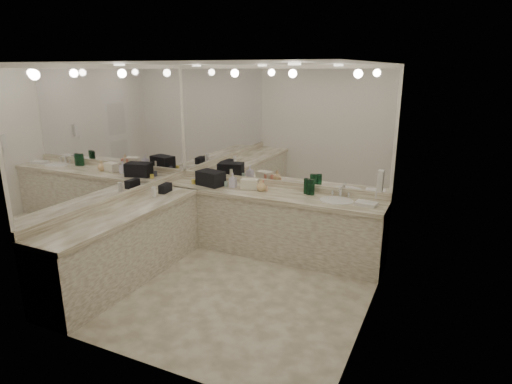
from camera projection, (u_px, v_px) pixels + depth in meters
The scene contains 34 objects.
floor at pixel (229, 289), 5.13m from camera, with size 3.20×3.20×0.00m, color beige.
ceiling at pixel (225, 63), 4.41m from camera, with size 3.20×3.20×0.00m, color white.
wall_back at pixel (278, 160), 6.07m from camera, with size 3.20×0.02×2.60m, color white.
wall_left at pixel (116, 171), 5.42m from camera, with size 0.02×3.00×2.60m, color white.
wall_right at pixel (373, 203), 4.12m from camera, with size 0.02×3.00×2.60m, color white.
vanity_back_base at pixel (269, 225), 6.06m from camera, with size 3.20×0.60×0.84m, color silver.
vanity_back_top at pixel (269, 194), 5.92m from camera, with size 3.20×0.64×0.06m, color silver.
vanity_left_base at pixel (124, 248), 5.28m from camera, with size 0.60×2.40×0.84m, color silver.
vanity_left_top at pixel (122, 213), 5.15m from camera, with size 0.64×2.42×0.06m, color silver.
backsplash_back at pixel (277, 184), 6.15m from camera, with size 3.20×0.04×0.10m, color silver.
backsplash_left at pixel (120, 197), 5.51m from camera, with size 0.04×3.00×0.10m, color silver.
mirror_back at pixel (278, 126), 5.93m from camera, with size 3.12×0.01×1.55m, color white.
mirror_left at pixel (114, 134), 5.28m from camera, with size 0.01×2.92×1.55m, color white.
sink at pixel (336, 201), 5.54m from camera, with size 0.44×0.44×0.03m, color white.
faucet at pixel (341, 192), 5.70m from camera, with size 0.24×0.16×0.14m, color silver.
wall_phone at pixel (380, 181), 4.73m from camera, with size 0.06×0.10×0.24m, color white.
door at pixel (358, 246), 3.76m from camera, with size 0.02×0.82×2.10m, color white.
black_toiletry_bag at pixel (211, 178), 6.25m from camera, with size 0.39×0.24×0.22m, color black.
black_bag_spill at pixel (165, 188), 5.90m from camera, with size 0.10×0.21×0.12m, color black.
cream_cosmetic_case at pixel (250, 184), 6.05m from camera, with size 0.24×0.15×0.14m, color #EDE5CA.
hand_towel at pixel (366, 204), 5.35m from camera, with size 0.26×0.18×0.04m, color white.
lotion_left at pixel (154, 192), 5.68m from camera, with size 0.06×0.06×0.14m, color white.
soap_bottle_a at pixel (217, 178), 6.31m from camera, with size 0.08×0.08×0.20m, color white.
soap_bottle_b at pixel (233, 180), 6.13m from camera, with size 0.09×0.09×0.21m, color silver.
soap_bottle_c at pixel (261, 185), 5.95m from camera, with size 0.14×0.14×0.18m, color #DFBA7F.
green_bottle_0 at pixel (309, 187), 5.79m from camera, with size 0.07×0.07×0.21m, color #154D2B.
green_bottle_1 at pixel (312, 187), 5.77m from camera, with size 0.07×0.07×0.22m, color #154D2B.
green_bottle_2 at pixel (306, 186), 5.83m from camera, with size 0.06×0.06×0.21m, color #154D2B.
amenity_bottle_0 at pixel (266, 188), 5.96m from camera, with size 0.04×0.04×0.08m, color #E0B28C.
amenity_bottle_1 at pixel (226, 184), 6.20m from camera, with size 0.05×0.05×0.07m, color silver.
amenity_bottle_2 at pixel (201, 179), 6.45m from camera, with size 0.06×0.06×0.08m, color #3F3F4C.
amenity_bottle_3 at pixel (262, 184), 6.07m from camera, with size 0.04×0.04×0.13m, color #E57F66.
amenity_bottle_4 at pixel (255, 184), 6.10m from camera, with size 0.06×0.06×0.12m, color #E57F66.
amenity_bottle_5 at pixel (193, 182), 6.36m from camera, with size 0.06×0.06×0.06m, color #F2D84C.
Camera 1 is at (2.24, -4.03, 2.55)m, focal length 30.00 mm.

